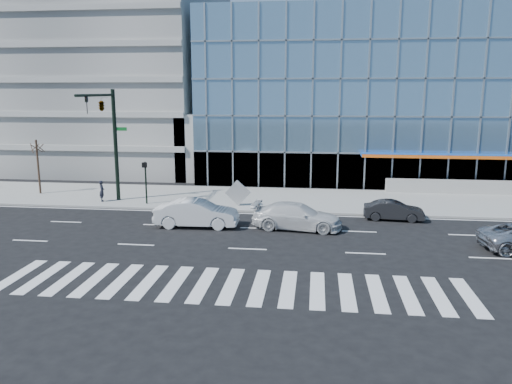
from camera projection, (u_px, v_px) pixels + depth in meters
ground at (257, 228)px, 29.69m from camera, size 160.00×160.00×0.00m
sidewalk at (269, 199)px, 37.46m from camera, size 120.00×8.00×0.15m
theatre_building at (420, 96)px, 51.83m from camera, size 42.00×26.00×15.00m
parking_garage at (106, 73)px, 55.36m from camera, size 24.00×24.00×20.00m
ramp_block at (217, 145)px, 47.32m from camera, size 6.00×8.00×6.00m
tower_backdrop at (146, 7)px, 96.56m from camera, size 14.00×14.00×48.00m
traffic_signal at (106, 119)px, 34.21m from camera, size 1.14×5.74×8.00m
ped_signal_post at (145, 176)px, 35.08m from camera, size 0.30×0.33×3.00m
street_tree_near at (37, 147)px, 38.37m from camera, size 1.10×1.10×4.23m
white_suv at (297, 216)px, 29.44m from camera, size 5.49×2.69×1.54m
white_sedan at (197, 213)px, 29.91m from camera, size 5.07×1.93×1.65m
dark_sedan at (394, 210)px, 31.50m from camera, size 3.83×1.58×1.23m
pedestrian at (102, 191)px, 36.08m from camera, size 0.56×0.66×1.53m
tilted_panel at (238, 193)px, 34.69m from camera, size 1.84×0.09×1.84m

